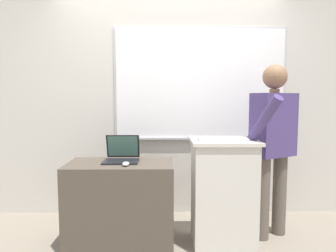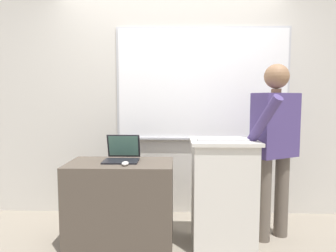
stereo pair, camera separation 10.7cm
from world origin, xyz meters
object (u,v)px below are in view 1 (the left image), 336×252
object	(u,v)px
wireless_keyboard	(223,139)
computer_mouse_by_laptop	(126,164)
person_presenter	(273,139)
side_desk	(121,203)
laptop	(122,154)
lectern_podium	(223,192)

from	to	relation	value
wireless_keyboard	computer_mouse_by_laptop	size ratio (longest dim) A/B	4.34
person_presenter	side_desk	bearing A→B (deg)	156.86
side_desk	person_presenter	world-z (taller)	person_presenter
person_presenter	computer_mouse_by_laptop	world-z (taller)	person_presenter
person_presenter	computer_mouse_by_laptop	bearing A→B (deg)	162.42
laptop	side_desk	bearing A→B (deg)	-91.98
lectern_podium	laptop	distance (m)	0.99
side_desk	laptop	distance (m)	0.45
side_desk	person_presenter	bearing A→B (deg)	5.03
lectern_podium	computer_mouse_by_laptop	size ratio (longest dim) A/B	9.67
side_desk	person_presenter	size ratio (longest dim) A/B	0.58
person_presenter	wireless_keyboard	world-z (taller)	person_presenter
computer_mouse_by_laptop	side_desk	bearing A→B (deg)	117.14
lectern_podium	side_desk	world-z (taller)	lectern_podium
lectern_podium	person_presenter	bearing A→B (deg)	16.43
laptop	person_presenter	bearing A→B (deg)	1.62
side_desk	laptop	bearing A→B (deg)	88.02
laptop	wireless_keyboard	xyz separation A→B (m)	(0.90, -0.17, 0.16)
side_desk	person_presenter	distance (m)	1.54
person_presenter	computer_mouse_by_laptop	xyz separation A→B (m)	(-1.36, -0.25, -0.18)
side_desk	computer_mouse_by_laptop	xyz separation A→B (m)	(0.07, -0.13, 0.39)
wireless_keyboard	computer_mouse_by_laptop	bearing A→B (deg)	-176.74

